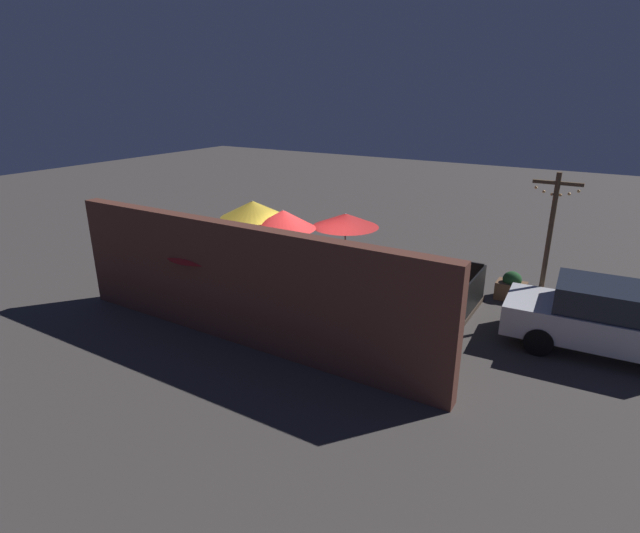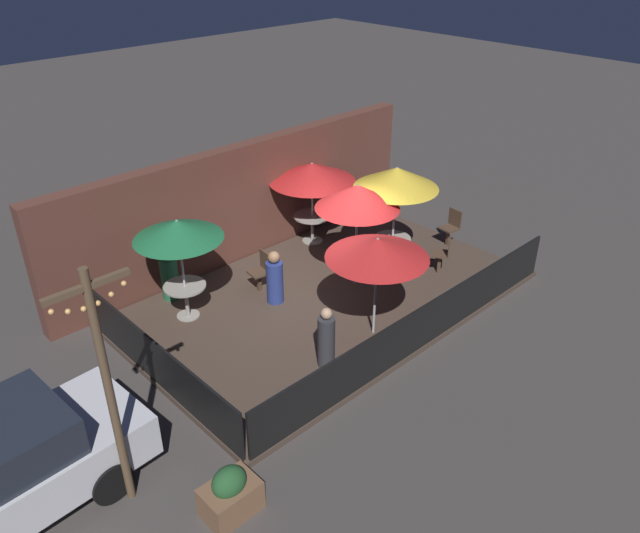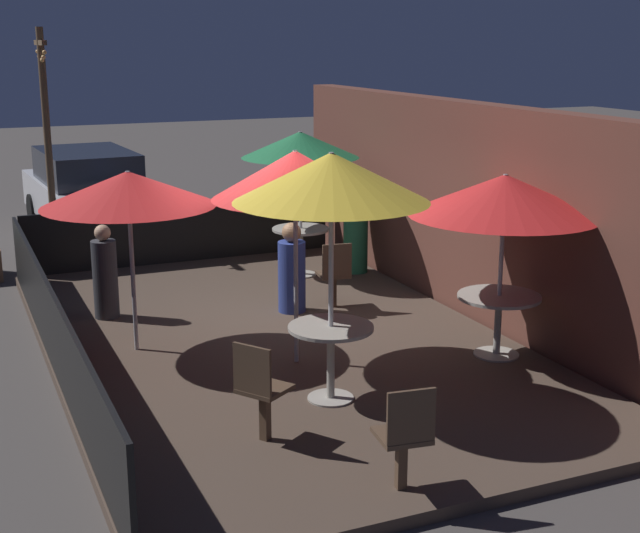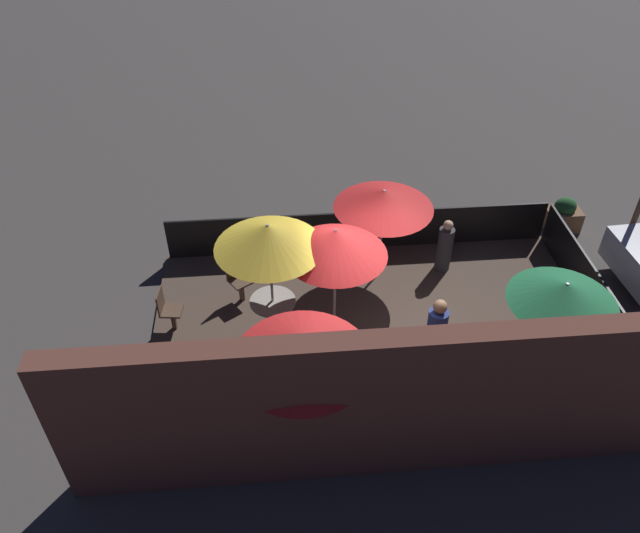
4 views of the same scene
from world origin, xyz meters
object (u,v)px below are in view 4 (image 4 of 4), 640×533
Objects in this scene: patio_umbrella_3 at (384,199)px; planter_box at (563,215)px; dining_table_2 at (273,307)px; dining_table_1 at (544,354)px; patio_chair_1 at (439,354)px; patio_umbrella_0 at (302,349)px; patio_umbrella_1 at (565,293)px; dining_table_0 at (304,405)px; patron_0 at (554,396)px; patron_1 at (437,328)px; patio_umbrella_2 at (268,236)px; patio_umbrella_4 at (336,242)px; patio_chair_0 at (168,309)px; patron_2 at (445,247)px; patio_chair_2 at (239,278)px.

patio_umbrella_3 is 5.09m from planter_box.
planter_box is at bearing -162.46° from patio_umbrella_3.
dining_table_1 is at bearing 161.31° from dining_table_2.
patio_umbrella_3 reaches higher than patio_chair_1.
patio_umbrella_0 is at bearing 9.66° from dining_table_1.
dining_table_0 is at bearing 9.66° from patio_umbrella_1.
dining_table_0 is 0.79× the size of patron_0.
planter_box is (-4.58, -1.45, -1.66)m from patio_umbrella_3.
patio_umbrella_3 is 2.70m from patron_1.
planter_box is (-6.84, -2.93, -2.02)m from patio_umbrella_2.
patio_chair_1 is at bearing 143.93° from patio_umbrella_4.
patio_umbrella_2 is 2.74× the size of patio_chair_1.
patio_umbrella_4 is 6.72m from planter_box.
patio_umbrella_3 reaches higher than dining_table_1.
patio_chair_0 is 5.07m from patio_chair_1.
patron_1 is (-0.68, 2.23, -1.36)m from patio_umbrella_3.
dining_table_2 is 2.00m from patio_chair_0.
dining_table_2 is at bearing -18.69° from dining_table_1.
dining_table_0 is (0.72, 2.19, -1.55)m from patio_umbrella_4.
patio_umbrella_1 is at bearing 63.77° from planter_box.
patio_umbrella_0 is at bearing -135.16° from patron_0.
patio_chair_0 reaches higher than patio_chair_1.
patron_2 reaches higher than planter_box.
patio_umbrella_4 reaches higher than patron_1.
dining_table_1 is at bearing 126.96° from patron_0.
patron_2 is (-0.81, -2.90, 0.07)m from patio_chair_1.
patio_chair_0 reaches higher than dining_table_0.
patio_chair_1 is (1.78, -0.24, -0.09)m from dining_table_1.
dining_table_2 is at bearing 0.00° from patio_chair_2.
patio_umbrella_2 is at bearing 33.37° from patio_umbrella_3.
planter_box is at bearing -156.78° from dining_table_2.
patron_0 reaches higher than patio_chair_1.
patio_umbrella_0 is 1.77× the size of patron_1.
patio_umbrella_4 is at bearing -108.29° from patio_umbrella_0.
patio_umbrella_2 is 2.72m from patio_umbrella_3.
patron_0 is (-6.45, 2.66, 0.03)m from patio_chair_0.
patio_chair_2 is at bearing -56.13° from dining_table_2.
patron_0 is (-1.63, 1.10, 0.04)m from patio_chair_1.
patio_umbrella_2 reaches higher than patio_umbrella_0.
planter_box is at bearing 54.41° from patio_chair_1.
patio_chair_0 is at bearing -94.48° from patio_chair_2.
patio_chair_1 is at bearing -21.57° from patron_1.
planter_box is (-2.22, -4.50, -1.76)m from patio_umbrella_1.
dining_table_1 is at bearing -0.00° from patio_chair_1.
patio_umbrella_2 is 1.64m from dining_table_2.
dining_table_1 is 0.95× the size of patio_chair_1.
patio_umbrella_1 is at bearing -0.00° from patio_chair_1.
dining_table_2 is 0.72× the size of patron_0.
patron_2 is (-2.51, -1.66, -1.56)m from patio_umbrella_4.
patio_umbrella_2 is 3.60m from patio_chair_1.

